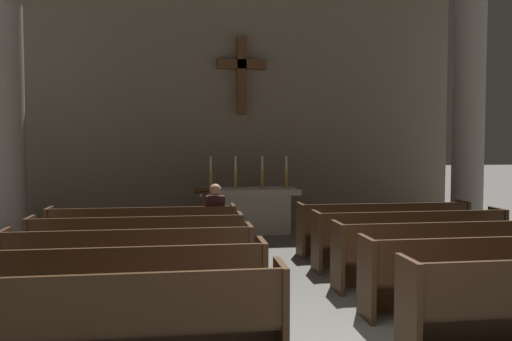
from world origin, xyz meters
name	(u,v)px	position (x,y,z in m)	size (l,w,h in m)	color
pew_left_row_1	(105,323)	(-2.14, -0.04, 0.48)	(3.13, 0.50, 0.95)	#422B19
pew_left_row_2	(120,288)	(-2.14, 1.08, 0.48)	(3.13, 0.50, 0.95)	#422B19
pew_left_row_3	(131,264)	(-2.14, 2.19, 0.48)	(3.13, 0.50, 0.95)	#422B19
pew_left_row_4	(138,247)	(-2.14, 3.31, 0.48)	(3.13, 0.50, 0.95)	#422B19
pew_left_row_5	(143,234)	(-2.14, 4.42, 0.48)	(3.13, 0.50, 0.95)	#422B19
pew_right_row_2	(491,274)	(2.14, 1.08, 0.48)	(3.13, 0.50, 0.95)	#422B19
pew_right_row_3	(445,254)	(2.14, 2.19, 0.48)	(3.13, 0.50, 0.95)	#422B19
pew_right_row_4	(410,239)	(2.14, 3.31, 0.48)	(3.13, 0.50, 0.95)	#422B19
pew_right_row_5	(383,228)	(2.14, 4.42, 0.48)	(3.13, 0.50, 0.95)	#422B19
column_left_second	(6,104)	(-4.94, 6.47, 2.79)	(1.04, 1.04, 5.75)	#9E998E
column_right_second	(469,109)	(4.94, 6.47, 2.79)	(1.04, 1.04, 5.75)	#9E998E
altar	(249,209)	(0.00, 6.95, 0.53)	(2.20, 0.90, 1.01)	#BCB7AD
candlestick_outer_left	(211,178)	(-0.85, 6.95, 1.24)	(0.16, 0.16, 0.72)	#B79338
candlestick_inner_left	(236,178)	(-0.30, 6.95, 1.24)	(0.16, 0.16, 0.72)	#B79338
candlestick_inner_right	(262,178)	(0.30, 6.95, 1.24)	(0.16, 0.16, 0.72)	#B79338
candlestick_outer_right	(286,177)	(0.85, 6.95, 1.24)	(0.16, 0.16, 0.72)	#B79338
apse_with_cross	(240,90)	(0.00, 8.63, 3.34)	(10.98, 0.48, 6.68)	gray
lectern	(205,217)	(-1.03, 5.75, 0.55)	(0.44, 0.36, 1.15)	#422B19
lone_worshipper	(215,219)	(-0.91, 4.46, 0.69)	(0.32, 0.43, 1.32)	#26262B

